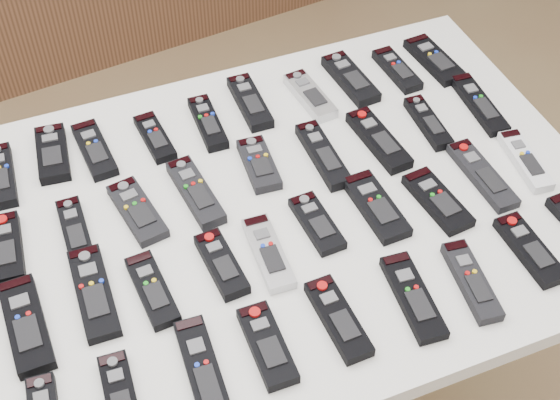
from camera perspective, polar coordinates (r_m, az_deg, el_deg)
name	(u,v)px	position (r m, az deg, el deg)	size (l,w,h in m)	color
table	(280,226)	(1.55, 0.00, -1.94)	(1.25, 0.88, 0.78)	white
remote_0	(1,176)	(1.64, -19.72, 1.66)	(0.05, 0.17, 0.02)	black
remote_1	(53,154)	(1.66, -16.30, 3.27)	(0.06, 0.15, 0.02)	black
remote_2	(95,150)	(1.65, -13.41, 3.60)	(0.05, 0.17, 0.02)	black
remote_3	(155,137)	(1.65, -9.14, 4.54)	(0.05, 0.14, 0.02)	black
remote_4	(208,123)	(1.67, -5.30, 5.64)	(0.05, 0.16, 0.02)	black
remote_5	(250,102)	(1.71, -2.21, 7.16)	(0.05, 0.17, 0.02)	black
remote_6	(310,96)	(1.73, 2.21, 7.62)	(0.05, 0.16, 0.02)	#B7B7BC
remote_7	(351,79)	(1.78, 5.18, 8.82)	(0.06, 0.17, 0.02)	black
remote_8	(397,70)	(1.82, 8.56, 9.40)	(0.05, 0.15, 0.02)	black
remote_9	(434,60)	(1.86, 11.22, 10.02)	(0.06, 0.17, 0.02)	black
remote_10	(6,248)	(1.51, -19.39, -3.36)	(0.06, 0.16, 0.02)	black
remote_11	(75,232)	(1.50, -14.73, -2.26)	(0.05, 0.16, 0.02)	black
remote_12	(137,211)	(1.51, -10.39, -0.81)	(0.06, 0.16, 0.02)	black
remote_13	(196,192)	(1.52, -6.19, 0.57)	(0.05, 0.18, 0.02)	black
remote_14	(259,164)	(1.57, -1.55, 2.63)	(0.06, 0.14, 0.02)	black
remote_15	(323,155)	(1.59, 3.17, 3.30)	(0.05, 0.19, 0.02)	black
remote_16	(379,140)	(1.63, 7.23, 4.39)	(0.05, 0.18, 0.02)	black
remote_17	(428,123)	(1.69, 10.78, 5.58)	(0.04, 0.16, 0.02)	black
remote_18	(479,104)	(1.76, 14.36, 6.80)	(0.05, 0.19, 0.02)	black
remote_19	(26,325)	(1.39, -18.07, -8.68)	(0.06, 0.19, 0.02)	black
remote_20	(94,293)	(1.40, -13.46, -6.61)	(0.06, 0.20, 0.02)	black
remote_21	(152,290)	(1.39, -9.32, -6.50)	(0.05, 0.16, 0.02)	black
remote_22	(222,264)	(1.40, -4.29, -4.70)	(0.05, 0.15, 0.02)	black
remote_23	(268,253)	(1.42, -0.86, -3.89)	(0.05, 0.17, 0.02)	#B7B7BC
remote_24	(317,223)	(1.47, 2.72, -1.71)	(0.05, 0.14, 0.02)	black
remote_25	(376,206)	(1.50, 7.05, -0.47)	(0.06, 0.17, 0.02)	black
remote_26	(438,201)	(1.53, 11.46, -0.05)	(0.06, 0.16, 0.02)	black
remote_27	(482,175)	(1.60, 14.58, 1.78)	(0.05, 0.19, 0.02)	black
remote_28	(525,161)	(1.65, 17.50, 2.76)	(0.04, 0.17, 0.02)	silver
remote_30	(121,398)	(1.28, -11.57, -14.02)	(0.05, 0.16, 0.02)	black
remote_31	(204,373)	(1.29, -5.59, -12.50)	(0.05, 0.21, 0.02)	black
remote_32	(267,345)	(1.31, -0.94, -10.57)	(0.06, 0.16, 0.02)	black
remote_33	(338,319)	(1.34, 4.28, -8.65)	(0.05, 0.17, 0.02)	black
remote_34	(413,297)	(1.38, 9.71, -7.00)	(0.05, 0.18, 0.02)	black
remote_35	(472,281)	(1.42, 13.83, -5.79)	(0.05, 0.17, 0.02)	black
remote_36	(530,250)	(1.49, 17.80, -3.47)	(0.05, 0.16, 0.02)	black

